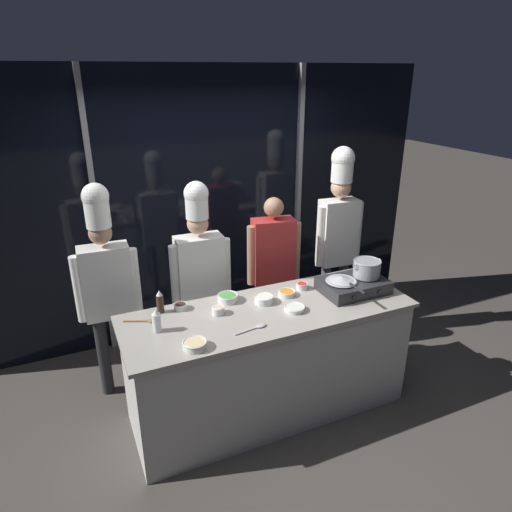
% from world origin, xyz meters
% --- Properties ---
extents(ground_plane, '(24.00, 24.00, 0.00)m').
position_xyz_m(ground_plane, '(0.00, 0.00, 0.00)').
color(ground_plane, '#47423D').
extents(window_wall_back, '(4.94, 0.09, 2.70)m').
position_xyz_m(window_wall_back, '(0.00, 1.52, 1.35)').
color(window_wall_back, black).
rests_on(window_wall_back, ground_plane).
extents(demo_counter, '(2.25, 0.78, 0.93)m').
position_xyz_m(demo_counter, '(0.00, 0.00, 0.47)').
color(demo_counter, beige).
rests_on(demo_counter, ground_plane).
extents(portable_stove, '(0.53, 0.38, 0.12)m').
position_xyz_m(portable_stove, '(0.77, -0.00, 0.99)').
color(portable_stove, '#28282B').
rests_on(portable_stove, demo_counter).
extents(frying_pan, '(0.25, 0.44, 0.04)m').
position_xyz_m(frying_pan, '(0.64, -0.01, 1.07)').
color(frying_pan, '#ADAFB5').
rests_on(frying_pan, portable_stove).
extents(stock_pot, '(0.25, 0.23, 0.14)m').
position_xyz_m(stock_pot, '(0.89, -0.00, 1.12)').
color(stock_pot, '#93969B').
rests_on(stock_pot, portable_stove).
extents(squeeze_bottle_soy, '(0.05, 0.05, 0.18)m').
position_xyz_m(squeeze_bottle_soy, '(-0.77, 0.30, 1.02)').
color(squeeze_bottle_soy, '#332319').
rests_on(squeeze_bottle_soy, demo_counter).
extents(squeeze_bottle_clear, '(0.06, 0.06, 0.18)m').
position_xyz_m(squeeze_bottle_clear, '(-0.85, 0.04, 1.02)').
color(squeeze_bottle_clear, white).
rests_on(squeeze_bottle_clear, demo_counter).
extents(prep_bowl_carrots, '(0.14, 0.14, 0.04)m').
position_xyz_m(prep_bowl_carrots, '(0.23, 0.16, 0.96)').
color(prep_bowl_carrots, white).
rests_on(prep_bowl_carrots, demo_counter).
extents(prep_bowl_ginger, '(0.16, 0.16, 0.05)m').
position_xyz_m(prep_bowl_ginger, '(-0.67, -0.27, 0.96)').
color(prep_bowl_ginger, white).
rests_on(prep_bowl_ginger, demo_counter).
extents(prep_bowl_soy_glaze, '(0.10, 0.10, 0.05)m').
position_xyz_m(prep_bowl_soy_glaze, '(-0.62, 0.28, 0.96)').
color(prep_bowl_soy_glaze, white).
rests_on(prep_bowl_soy_glaze, demo_counter).
extents(prep_bowl_garlic, '(0.15, 0.15, 0.06)m').
position_xyz_m(prep_bowl_garlic, '(0.01, 0.12, 0.97)').
color(prep_bowl_garlic, white).
rests_on(prep_bowl_garlic, demo_counter).
extents(prep_bowl_chicken, '(0.10, 0.10, 0.06)m').
position_xyz_m(prep_bowl_chicken, '(-0.38, 0.10, 0.97)').
color(prep_bowl_chicken, white).
rests_on(prep_bowl_chicken, demo_counter).
extents(prep_bowl_bean_sprouts, '(0.16, 0.16, 0.04)m').
position_xyz_m(prep_bowl_bean_sprouts, '(0.17, -0.09, 0.96)').
color(prep_bowl_bean_sprouts, white).
rests_on(prep_bowl_bean_sprouts, demo_counter).
extents(prep_bowl_bell_pepper, '(0.10, 0.10, 0.05)m').
position_xyz_m(prep_bowl_bell_pepper, '(0.40, 0.21, 0.96)').
color(prep_bowl_bell_pepper, white).
rests_on(prep_bowl_bell_pepper, demo_counter).
extents(prep_bowl_scallions, '(0.16, 0.16, 0.06)m').
position_xyz_m(prep_bowl_scallions, '(-0.24, 0.26, 0.97)').
color(prep_bowl_scallions, white).
rests_on(prep_bowl_scallions, demo_counter).
extents(serving_spoon_slotted, '(0.26, 0.07, 0.02)m').
position_xyz_m(serving_spoon_slotted, '(-0.20, -0.21, 0.94)').
color(serving_spoon_slotted, '#B2B5BA').
rests_on(serving_spoon_slotted, demo_counter).
extents(serving_spoon_solid, '(0.25, 0.13, 0.02)m').
position_xyz_m(serving_spoon_solid, '(-0.88, 0.19, 0.94)').
color(serving_spoon_solid, olive).
rests_on(serving_spoon_solid, demo_counter).
extents(chef_head, '(0.51, 0.22, 1.86)m').
position_xyz_m(chef_head, '(-1.09, 0.75, 1.08)').
color(chef_head, '#232326').
rests_on(chef_head, ground_plane).
extents(chef_sous, '(0.53, 0.22, 1.82)m').
position_xyz_m(chef_sous, '(-0.33, 0.70, 1.05)').
color(chef_sous, '#4C4C51').
rests_on(chef_sous, ground_plane).
extents(person_guest, '(0.51, 0.26, 1.58)m').
position_xyz_m(person_guest, '(0.41, 0.78, 0.96)').
color(person_guest, '#232326').
rests_on(person_guest, ground_plane).
extents(chef_line, '(0.49, 0.22, 1.98)m').
position_xyz_m(chef_line, '(1.13, 0.80, 1.20)').
color(chef_line, '#4C4C51').
rests_on(chef_line, ground_plane).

